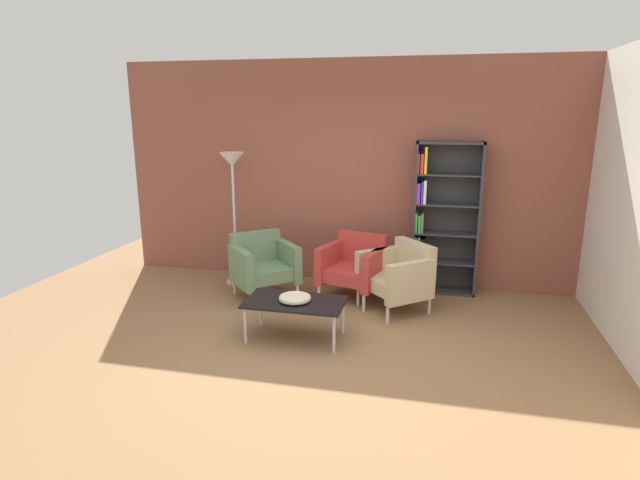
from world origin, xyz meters
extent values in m
plane|color=olive|center=(0.00, 0.00, 0.00)|extent=(8.32, 8.32, 0.00)
cube|color=brown|center=(0.00, 2.46, 1.45)|extent=(6.40, 0.12, 2.90)
cube|color=#333338|center=(0.79, 2.23, 0.95)|extent=(0.03, 0.30, 1.90)
cube|color=#333338|center=(1.56, 2.23, 0.95)|extent=(0.03, 0.30, 1.90)
cube|color=#333338|center=(1.17, 2.23, 1.89)|extent=(0.80, 0.30, 0.03)
cube|color=#333338|center=(1.17, 2.23, 0.01)|extent=(0.80, 0.30, 0.03)
cube|color=#333338|center=(1.17, 2.37, 0.95)|extent=(0.80, 0.02, 1.90)
cube|color=#333338|center=(1.17, 2.23, 0.40)|extent=(0.76, 0.28, 0.02)
cube|color=#333338|center=(1.17, 2.23, 0.77)|extent=(0.76, 0.28, 0.02)
cube|color=#333338|center=(1.17, 2.23, 1.13)|extent=(0.76, 0.28, 0.02)
cube|color=#333338|center=(1.17, 2.23, 1.50)|extent=(0.76, 0.28, 0.02)
cube|color=orange|center=(0.82, 2.18, 0.17)|extent=(0.04, 0.19, 0.25)
cube|color=olive|center=(0.86, 2.19, 0.18)|extent=(0.03, 0.21, 0.28)
cube|color=red|center=(0.90, 2.22, 0.20)|extent=(0.03, 0.25, 0.32)
cube|color=green|center=(0.94, 2.18, 0.14)|extent=(0.04, 0.18, 0.21)
cube|color=purple|center=(0.82, 2.19, 0.56)|extent=(0.03, 0.19, 0.31)
cube|color=green|center=(0.86, 2.21, 0.57)|extent=(0.03, 0.24, 0.31)
cube|color=black|center=(0.91, 2.22, 0.55)|extent=(0.04, 0.25, 0.28)
cube|color=green|center=(0.82, 2.19, 0.90)|extent=(0.03, 0.20, 0.25)
cube|color=green|center=(0.85, 2.18, 0.89)|extent=(0.03, 0.18, 0.22)
cube|color=olive|center=(0.89, 2.19, 0.90)|extent=(0.03, 0.21, 0.24)
cube|color=purple|center=(0.82, 2.18, 1.27)|extent=(0.04, 0.19, 0.25)
cube|color=blue|center=(0.87, 2.21, 1.28)|extent=(0.02, 0.24, 0.27)
cube|color=white|center=(0.90, 2.19, 1.29)|extent=(0.03, 0.21, 0.29)
cube|color=red|center=(0.81, 2.18, 1.63)|extent=(0.02, 0.17, 0.24)
cube|color=red|center=(0.85, 2.18, 1.63)|extent=(0.03, 0.18, 0.24)
cube|color=yellow|center=(0.89, 2.17, 1.67)|extent=(0.03, 0.17, 0.32)
cube|color=black|center=(-0.28, 0.46, 0.39)|extent=(1.00, 0.56, 0.02)
cylinder|color=silver|center=(-0.73, 0.23, 0.19)|extent=(0.03, 0.03, 0.38)
cylinder|color=silver|center=(0.17, 0.23, 0.19)|extent=(0.03, 0.03, 0.38)
cylinder|color=silver|center=(-0.73, 0.69, 0.19)|extent=(0.03, 0.03, 0.38)
cylinder|color=silver|center=(0.17, 0.69, 0.19)|extent=(0.03, 0.03, 0.38)
cylinder|color=beige|center=(-0.28, 0.46, 0.41)|extent=(0.13, 0.13, 0.02)
cylinder|color=beige|center=(-0.28, 0.46, 0.43)|extent=(0.32, 0.32, 0.02)
torus|color=beige|center=(-0.28, 0.46, 0.44)|extent=(0.32, 0.32, 0.02)
cube|color=slate|center=(-0.98, 1.53, 0.32)|extent=(0.86, 0.86, 0.16)
cube|color=slate|center=(-1.16, 1.73, 0.59)|extent=(0.56, 0.52, 0.38)
cube|color=slate|center=(-1.20, 1.30, 0.43)|extent=(0.49, 0.53, 0.46)
cube|color=slate|center=(-0.73, 1.72, 0.43)|extent=(0.49, 0.53, 0.46)
cylinder|color=silver|center=(-0.99, 1.09, 0.12)|extent=(0.04, 0.04, 0.24)
cylinder|color=silver|center=(-0.55, 1.50, 0.12)|extent=(0.04, 0.04, 0.24)
cylinder|color=silver|center=(-1.38, 1.53, 0.12)|extent=(0.04, 0.04, 0.24)
cylinder|color=silver|center=(-0.94, 1.93, 0.12)|extent=(0.04, 0.04, 0.24)
cube|color=#B73833|center=(0.10, 1.71, 0.32)|extent=(0.78, 0.74, 0.16)
cube|color=#B73833|center=(0.17, 1.97, 0.59)|extent=(0.65, 0.30, 0.38)
cube|color=#B73833|center=(-0.21, 1.78, 0.43)|extent=(0.28, 0.62, 0.46)
cube|color=#B73833|center=(0.39, 1.60, 0.43)|extent=(0.28, 0.62, 0.46)
cylinder|color=silver|center=(-0.28, 1.50, 0.12)|extent=(0.04, 0.04, 0.24)
cylinder|color=silver|center=(0.29, 1.33, 0.12)|extent=(0.04, 0.04, 0.24)
cylinder|color=silver|center=(-0.11, 2.06, 0.12)|extent=(0.04, 0.04, 0.24)
cylinder|color=silver|center=(0.46, 1.88, 0.12)|extent=(0.04, 0.04, 0.24)
cube|color=#C6B289|center=(0.63, 1.47, 0.32)|extent=(0.86, 0.86, 0.16)
cube|color=#C6B289|center=(0.83, 1.65, 0.59)|extent=(0.51, 0.56, 0.38)
cube|color=#C6B289|center=(0.41, 1.69, 0.43)|extent=(0.53, 0.48, 0.46)
cube|color=#C6B289|center=(0.82, 1.23, 0.43)|extent=(0.53, 0.48, 0.46)
cylinder|color=silver|center=(0.20, 1.50, 0.12)|extent=(0.04, 0.04, 0.24)
cylinder|color=silver|center=(0.59, 1.04, 0.12)|extent=(0.04, 0.04, 0.24)
cylinder|color=silver|center=(0.64, 1.88, 0.12)|extent=(0.04, 0.04, 0.24)
cylinder|color=silver|center=(1.03, 1.43, 0.12)|extent=(0.04, 0.04, 0.24)
cylinder|color=silver|center=(-1.53, 1.97, 0.01)|extent=(0.28, 0.28, 0.02)
cylinder|color=silver|center=(-1.53, 1.97, 0.85)|extent=(0.03, 0.03, 1.65)
cone|color=white|center=(-1.53, 1.97, 1.65)|extent=(0.32, 0.32, 0.18)
camera|label=1|loc=(1.06, -4.21, 2.27)|focal=28.88mm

